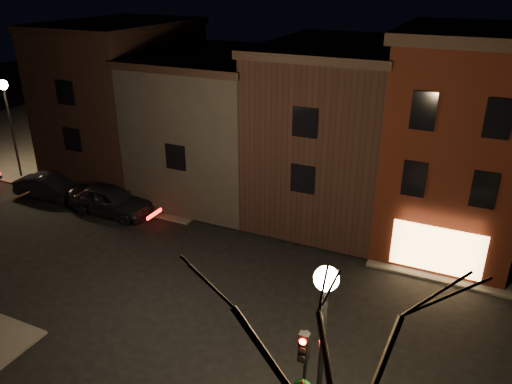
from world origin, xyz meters
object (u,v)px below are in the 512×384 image
at_px(bare_tree_right, 352,373).
at_px(street_lamp_far, 6,102).
at_px(street_lamp_near, 324,318).
at_px(parked_car_b, 50,187).
at_px(traffic_signal, 304,372).
at_px(parked_car_a, 110,200).

bearing_deg(bare_tree_right, street_lamp_far, 150.98).
bearing_deg(street_lamp_near, bare_tree_right, -62.53).
bearing_deg(parked_car_b, street_lamp_near, -122.17).
xyz_separation_m(traffic_signal, bare_tree_right, (1.90, -2.99, 3.34)).
bearing_deg(street_lamp_near, parked_car_b, 153.09).
bearing_deg(traffic_signal, street_lamp_far, 154.55).
bearing_deg(parked_car_a, parked_car_b, 87.81).
distance_m(street_lamp_far, parked_car_a, 10.41).
xyz_separation_m(traffic_signal, parked_car_a, (-15.30, 9.89, -1.95)).
distance_m(street_lamp_near, bare_tree_right, 2.98).
height_order(street_lamp_near, parked_car_b, street_lamp_near).
relative_size(street_lamp_far, traffic_signal, 1.60).
bearing_deg(street_lamp_near, parked_car_a, 146.85).
bearing_deg(street_lamp_far, street_lamp_near, -25.83).
bearing_deg(parked_car_a, bare_tree_right, -127.62).
distance_m(street_lamp_far, parked_car_b, 6.55).
relative_size(traffic_signal, parked_car_a, 0.80).
relative_size(street_lamp_far, bare_tree_right, 0.76).
xyz_separation_m(street_lamp_far, parked_car_a, (9.30, -1.82, -4.32)).
bearing_deg(traffic_signal, parked_car_b, 153.52).
relative_size(street_lamp_far, parked_car_a, 1.28).
height_order(street_lamp_far, parked_car_a, street_lamp_far).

